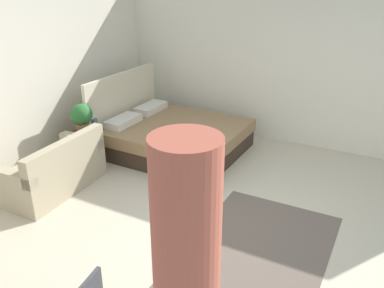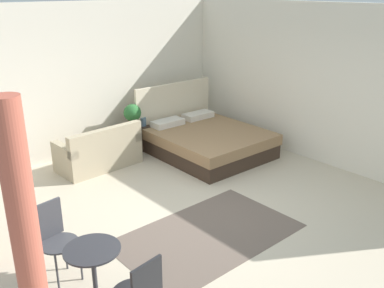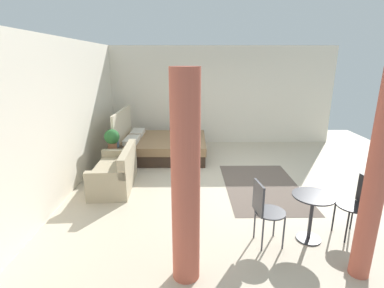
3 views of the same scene
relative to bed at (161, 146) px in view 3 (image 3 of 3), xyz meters
The scene contains 14 objects.
ground_plane 2.43m from the bed, 134.14° to the right, with size 9.13×9.68×0.02m, color beige.
wall_back 2.60m from the bed, 136.25° to the left, with size 9.13×0.12×2.88m, color silver.
wall_right 2.50m from the bed, 51.27° to the right, with size 0.12×6.68×2.88m, color silver.
area_rug 3.01m from the bed, 132.01° to the right, with size 2.41×1.48×0.01m, color #66564C.
bed is the anchor object (origin of this frame).
couch 2.07m from the bed, 159.18° to the left, with size 1.48×0.80×0.80m.
nightstand 1.36m from the bed, 131.93° to the left, with size 0.49×0.37×0.50m.
potted_plant 1.51m from the bed, 135.06° to the left, with size 0.34×0.34×0.48m.
vase 1.29m from the bed, 129.26° to the left, with size 0.11×0.11×0.17m.
balcony_table 4.52m from the bed, 147.15° to the right, with size 0.57×0.57×0.69m.
cafe_chair_near_window 4.86m from the bed, 139.66° to the right, with size 0.48×0.48×0.91m.
cafe_chair_near_couch 4.28m from the bed, 155.74° to the right, with size 0.48×0.48×0.93m.
curtain_left 5.36m from the bed, 148.35° to the right, with size 0.23×0.23×2.42m.
curtain_right 4.64m from the bed, behind, with size 0.32×0.32×2.42m.
Camera 3 is at (-5.71, 1.00, 2.48)m, focal length 27.11 mm.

